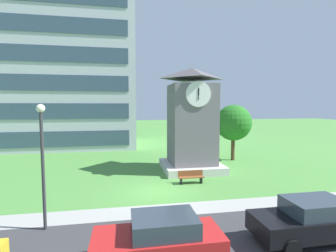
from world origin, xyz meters
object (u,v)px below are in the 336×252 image
(clock_tower, at_px, (192,126))
(parked_car_red, at_px, (159,239))
(tree_streetside, at_px, (233,123))
(park_bench, at_px, (191,177))
(parked_car_black, at_px, (311,220))
(street_lamp, at_px, (42,152))

(clock_tower, xyz_separation_m, parked_car_red, (-4.48, -12.07, -2.89))
(parked_car_red, bearing_deg, tree_streetside, 57.52)
(park_bench, bearing_deg, parked_car_red, -112.12)
(park_bench, height_order, parked_car_black, parked_car_black)
(street_lamp, bearing_deg, park_bench, 33.14)
(clock_tower, relative_size, parked_car_red, 1.93)
(parked_car_red, bearing_deg, park_bench, 67.88)
(clock_tower, height_order, parked_car_red, clock_tower)
(park_bench, bearing_deg, tree_streetside, 46.93)
(clock_tower, relative_size, park_bench, 4.73)
(park_bench, relative_size, parked_car_black, 0.39)
(tree_streetside, distance_m, parked_car_black, 15.33)
(park_bench, bearing_deg, parked_car_black, -71.40)
(clock_tower, relative_size, tree_streetside, 1.55)
(park_bench, distance_m, street_lamp, 10.05)
(clock_tower, height_order, street_lamp, clock_tower)
(tree_streetside, height_order, parked_car_black, tree_streetside)
(clock_tower, bearing_deg, tree_streetside, 30.33)
(park_bench, relative_size, street_lamp, 0.33)
(street_lamp, distance_m, parked_car_black, 11.43)
(street_lamp, distance_m, tree_streetside, 18.44)
(park_bench, xyz_separation_m, parked_car_red, (-3.45, -8.50, 0.40))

